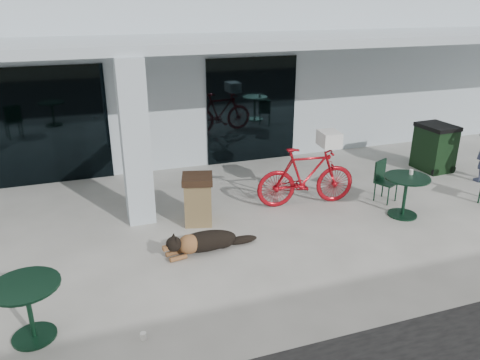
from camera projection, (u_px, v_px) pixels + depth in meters
name	position (u px, v px, depth m)	size (l,w,h in m)	color
ground	(254.00, 265.00, 7.64)	(80.00, 80.00, 0.00)	#B4B1A9
building	(157.00, 61.00, 14.30)	(22.00, 7.00, 4.50)	#B0BDC7
storefront_glass_left	(45.00, 127.00, 10.55)	(2.80, 0.06, 2.70)	black
storefront_glass_right	(252.00, 110.00, 12.08)	(2.40, 0.06, 2.70)	black
column	(135.00, 143.00, 8.64)	(0.50, 0.50, 3.12)	#B0BDC7
overhang	(194.00, 42.00, 9.64)	(22.00, 2.80, 0.18)	#B0BDC7
bicycle	(306.00, 176.00, 9.65)	(0.59, 2.09, 1.26)	#A80D17
laundry_basket	(329.00, 139.00, 9.45)	(0.51, 0.38, 0.30)	white
dog	(206.00, 240.00, 7.99)	(1.25, 0.42, 0.42)	black
cup_near_dog	(143.00, 336.00, 5.96)	(0.08, 0.08, 0.10)	white
cafe_table_near	(30.00, 311.00, 5.87)	(0.85, 0.85, 0.80)	black
cafe_table_far	(405.00, 196.00, 9.22)	(0.88, 0.88, 0.82)	black
cafe_chair_far_a	(387.00, 182.00, 9.88)	(0.40, 0.44, 0.88)	black
cup_on_table	(411.00, 172.00, 9.18)	(0.07, 0.07, 0.10)	white
trash_receptacle	(198.00, 200.00, 8.90)	(0.57, 0.57, 0.97)	brown
wheeled_bin	(434.00, 147.00, 11.68)	(0.72, 0.91, 1.16)	black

